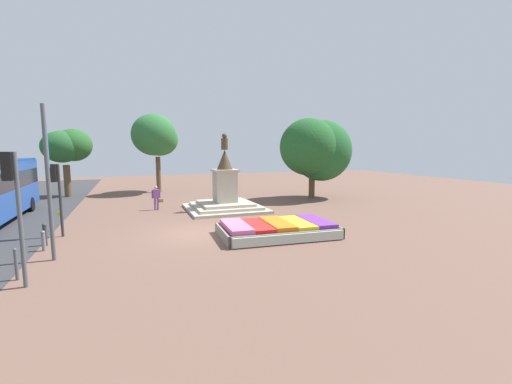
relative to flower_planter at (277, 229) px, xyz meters
name	(u,v)px	position (x,y,z in m)	size (l,w,h in m)	color
ground_plane	(199,233)	(-3.31, 1.76, -0.31)	(75.06, 75.06, 0.00)	brown
flower_planter	(277,229)	(0.00, 0.00, 0.00)	(5.44, 3.43, 0.68)	#38281C
statue_monument	(225,196)	(-0.49, 7.41, 0.63)	(4.92, 4.92, 4.99)	#B4AA95
traffic_light_near_crossing	(13,194)	(-9.37, -2.88, 2.43)	(0.42, 0.31, 3.93)	#4C5156
traffic_light_mid_block	(57,187)	(-9.41, 3.30, 2.00)	(0.41, 0.29, 3.33)	#2D2D33
banner_pole	(48,180)	(-8.99, -0.36, 2.59)	(0.14, 0.56, 5.55)	#4C5156
pedestrian_with_handbag	(157,197)	(-4.72, 8.93, 0.58)	(0.73, 0.25, 1.59)	#8C4C99
kerb_bollard_south	(16,264)	(-9.67, -2.14, 0.22)	(0.11, 0.11, 1.01)	#4C5156
kerb_bollard_mid_a	(43,240)	(-9.60, 1.05, 0.13)	(0.16, 0.16, 0.82)	slate
kerb_bollard_mid_b	(45,234)	(-9.71, 1.87, 0.19)	(0.16, 0.16, 0.95)	#2D2D33
park_tree_far_left	(316,149)	(7.65, 9.89, 3.66)	(6.07, 4.70, 6.36)	brown
park_tree_behind_statue	(66,146)	(-11.16, 17.80, 3.88)	(3.84, 3.32, 5.64)	brown
park_tree_far_right	(156,137)	(-3.93, 18.18, 4.75)	(4.20, 4.95, 7.04)	brown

